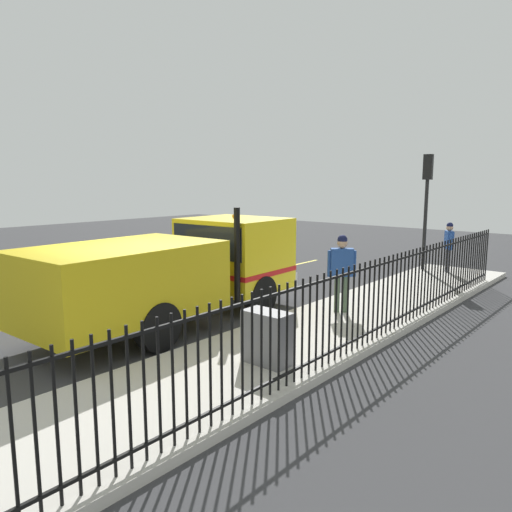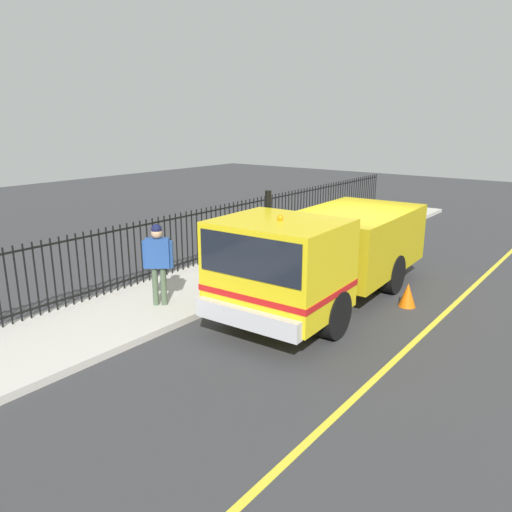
% 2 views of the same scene
% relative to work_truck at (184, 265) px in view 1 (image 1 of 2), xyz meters
% --- Properties ---
extents(ground_plane, '(53.26, 53.26, 0.00)m').
position_rel_work_truck_xyz_m(ground_plane, '(-0.03, -1.63, -1.30)').
color(ground_plane, '#38383A').
rests_on(ground_plane, ground).
extents(sidewalk_slab, '(2.71, 24.21, 0.14)m').
position_rel_work_truck_xyz_m(sidewalk_slab, '(2.97, -1.63, -1.23)').
color(sidewalk_slab, beige).
rests_on(sidewalk_slab, ground).
extents(lane_marking, '(0.12, 21.79, 0.01)m').
position_rel_work_truck_xyz_m(lane_marking, '(-2.48, -1.63, -1.30)').
color(lane_marking, yellow).
rests_on(lane_marking, ground).
extents(work_truck, '(2.69, 6.78, 2.63)m').
position_rel_work_truck_xyz_m(work_truck, '(0.00, 0.00, 0.00)').
color(work_truck, yellow).
rests_on(work_truck, ground).
extents(worker_standing, '(0.55, 0.51, 1.83)m').
position_rel_work_truck_xyz_m(worker_standing, '(2.62, 2.53, -0.03)').
color(worker_standing, '#264C99').
rests_on(worker_standing, sidewalk_slab).
extents(pedestrian_distant, '(0.43, 0.55, 1.69)m').
position_rel_work_truck_xyz_m(pedestrian_distant, '(2.76, 9.31, -0.12)').
color(pedestrian_distant, '#264C99').
rests_on(pedestrian_distant, sidewalk_slab).
extents(iron_fence, '(0.04, 20.61, 1.60)m').
position_rel_work_truck_xyz_m(iron_fence, '(4.14, -1.63, -0.35)').
color(iron_fence, black).
rests_on(iron_fence, sidewalk_slab).
extents(traffic_light_near, '(0.32, 0.25, 3.96)m').
position_rel_work_truck_xyz_m(traffic_light_near, '(1.93, 9.27, 1.66)').
color(traffic_light_near, black).
rests_on(traffic_light_near, sidewalk_slab).
extents(utility_cabinet, '(0.82, 0.44, 0.90)m').
position_rel_work_truck_xyz_m(utility_cabinet, '(3.34, -1.10, -0.70)').
color(utility_cabinet, slate).
rests_on(utility_cabinet, sidewalk_slab).
extents(traffic_cone, '(0.39, 0.39, 0.55)m').
position_rel_work_truck_xyz_m(traffic_cone, '(-1.65, -1.10, -1.02)').
color(traffic_cone, orange).
rests_on(traffic_cone, ground).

